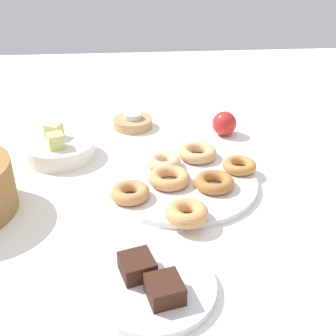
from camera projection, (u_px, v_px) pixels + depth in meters
The scene contains 18 objects.
ground_plane at pixel (181, 184), 0.97m from camera, with size 2.40×2.40×0.00m, color white.
donut_plate at pixel (181, 182), 0.97m from camera, with size 0.34×0.34×0.01m, color silver.
donut_0 at pixel (163, 162), 1.01m from camera, with size 0.08×0.08×0.03m, color #EABC84.
donut_1 at pixel (239, 165), 1.00m from camera, with size 0.08×0.08×0.02m, color #BC7A3D.
donut_2 at pixel (214, 182), 0.93m from camera, with size 0.09×0.09×0.02m, color #AD6B33.
donut_3 at pixel (187, 213), 0.82m from camera, with size 0.08×0.08×0.03m, color tan.
donut_4 at pixel (197, 153), 1.05m from camera, with size 0.09×0.09×0.03m, color tan.
donut_5 at pixel (130, 193), 0.89m from camera, with size 0.08×0.08×0.03m, color #C6844C.
donut_6 at pixel (169, 178), 0.94m from camera, with size 0.09×0.09×0.03m, color tan.
cake_plate at pixel (154, 287), 0.68m from camera, with size 0.20×0.20×0.01m, color silver.
brownie_near at pixel (165, 289), 0.65m from camera, with size 0.05×0.05×0.03m, color #381E14.
brownie_far at pixel (137, 266), 0.69m from camera, with size 0.05×0.05×0.03m, color #381E14.
candle_holder at pixel (133, 123), 1.25m from camera, with size 0.11×0.11×0.03m, color tan.
tealight at pixel (133, 116), 1.23m from camera, with size 0.05×0.05×0.01m, color silver.
fruit_bowl at pixel (59, 150), 1.08m from camera, with size 0.18×0.18×0.04m, color silver.
melon_chunk_left at pixel (56, 141), 1.03m from camera, with size 0.04×0.04×0.04m, color #DBD67A.
melon_chunk_right at pixel (54, 131), 1.09m from camera, with size 0.04×0.04×0.04m, color #DBD67A.
apple at pixel (224, 124), 1.19m from camera, with size 0.07×0.07×0.07m, color red.
Camera 1 is at (-0.83, 0.10, 0.50)m, focal length 46.11 mm.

